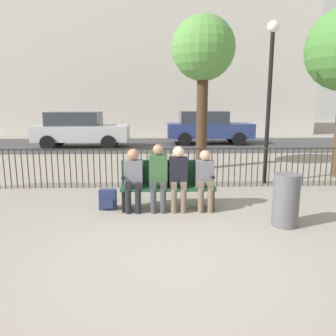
{
  "coord_description": "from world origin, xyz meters",
  "views": [
    {
      "loc": [
        -0.2,
        -4.04,
        1.97
      ],
      "look_at": [
        0.0,
        1.94,
        0.8
      ],
      "focal_mm": 35.0,
      "sensor_mm": 36.0,
      "label": 1
    }
  ],
  "objects_px": {
    "backpack": "(108,200)",
    "trash_bin": "(286,200)",
    "parked_car_0": "(80,129)",
    "lamp_post": "(270,80)",
    "seated_person_3": "(205,177)",
    "parked_car_1": "(208,127)",
    "seated_person_2": "(178,175)",
    "park_bench": "(168,183)",
    "seated_person_1": "(158,174)",
    "seated_person_0": "(133,176)",
    "tree_0": "(203,52)"
  },
  "relations": [
    {
      "from": "seated_person_0",
      "to": "tree_0",
      "type": "bearing_deg",
      "value": 65.89
    },
    {
      "from": "seated_person_0",
      "to": "seated_person_2",
      "type": "height_order",
      "value": "seated_person_2"
    },
    {
      "from": "park_bench",
      "to": "seated_person_1",
      "type": "bearing_deg",
      "value": -145.42
    },
    {
      "from": "seated_person_2",
      "to": "tree_0",
      "type": "distance_m",
      "value": 4.99
    },
    {
      "from": "trash_bin",
      "to": "seated_person_0",
      "type": "bearing_deg",
      "value": 161.05
    },
    {
      "from": "park_bench",
      "to": "parked_car_0",
      "type": "xyz_separation_m",
      "value": [
        -3.71,
        9.0,
        0.35
      ]
    },
    {
      "from": "seated_person_1",
      "to": "seated_person_2",
      "type": "distance_m",
      "value": 0.37
    },
    {
      "from": "parked_car_1",
      "to": "backpack",
      "type": "bearing_deg",
      "value": -108.57
    },
    {
      "from": "parked_car_0",
      "to": "trash_bin",
      "type": "relative_size",
      "value": 4.84
    },
    {
      "from": "park_bench",
      "to": "seated_person_1",
      "type": "relative_size",
      "value": 1.42
    },
    {
      "from": "park_bench",
      "to": "backpack",
      "type": "relative_size",
      "value": 4.64
    },
    {
      "from": "seated_person_2",
      "to": "tree_0",
      "type": "bearing_deg",
      "value": 76.48
    },
    {
      "from": "seated_person_3",
      "to": "parked_car_1",
      "type": "distance_m",
      "value": 10.57
    },
    {
      "from": "backpack",
      "to": "parked_car_0",
      "type": "height_order",
      "value": "parked_car_0"
    },
    {
      "from": "park_bench",
      "to": "seated_person_3",
      "type": "distance_m",
      "value": 0.71
    },
    {
      "from": "seated_person_3",
      "to": "backpack",
      "type": "distance_m",
      "value": 1.88
    },
    {
      "from": "trash_bin",
      "to": "backpack",
      "type": "bearing_deg",
      "value": 162.46
    },
    {
      "from": "seated_person_2",
      "to": "parked_car_0",
      "type": "bearing_deg",
      "value": 113.12
    },
    {
      "from": "trash_bin",
      "to": "seated_person_1",
      "type": "bearing_deg",
      "value": 157.14
    },
    {
      "from": "seated_person_0",
      "to": "trash_bin",
      "type": "bearing_deg",
      "value": -18.95
    },
    {
      "from": "backpack",
      "to": "trash_bin",
      "type": "distance_m",
      "value": 3.19
    },
    {
      "from": "parked_car_0",
      "to": "parked_car_1",
      "type": "height_order",
      "value": "same"
    },
    {
      "from": "seated_person_0",
      "to": "seated_person_1",
      "type": "bearing_deg",
      "value": 0.54
    },
    {
      "from": "park_bench",
      "to": "parked_car_1",
      "type": "relative_size",
      "value": 0.42
    },
    {
      "from": "seated_person_0",
      "to": "seated_person_3",
      "type": "bearing_deg",
      "value": -0.09
    },
    {
      "from": "park_bench",
      "to": "tree_0",
      "type": "relative_size",
      "value": 0.39
    },
    {
      "from": "parked_car_0",
      "to": "park_bench",
      "type": "bearing_deg",
      "value": -67.61
    },
    {
      "from": "seated_person_1",
      "to": "parked_car_1",
      "type": "height_order",
      "value": "parked_car_1"
    },
    {
      "from": "park_bench",
      "to": "seated_person_0",
      "type": "bearing_deg",
      "value": -168.49
    },
    {
      "from": "seated_person_0",
      "to": "seated_person_3",
      "type": "relative_size",
      "value": 1.03
    },
    {
      "from": "park_bench",
      "to": "parked_car_0",
      "type": "bearing_deg",
      "value": 112.39
    },
    {
      "from": "seated_person_2",
      "to": "lamp_post",
      "type": "height_order",
      "value": "lamp_post"
    },
    {
      "from": "park_bench",
      "to": "seated_person_1",
      "type": "xyz_separation_m",
      "value": [
        -0.18,
        -0.13,
        0.2
      ]
    },
    {
      "from": "lamp_post",
      "to": "seated_person_3",
      "type": "bearing_deg",
      "value": -131.37
    },
    {
      "from": "trash_bin",
      "to": "seated_person_3",
      "type": "bearing_deg",
      "value": 144.26
    },
    {
      "from": "seated_person_0",
      "to": "parked_car_0",
      "type": "bearing_deg",
      "value": 108.55
    },
    {
      "from": "backpack",
      "to": "parked_car_0",
      "type": "relative_size",
      "value": 0.09
    },
    {
      "from": "parked_car_1",
      "to": "trash_bin",
      "type": "relative_size",
      "value": 4.84
    },
    {
      "from": "seated_person_1",
      "to": "tree_0",
      "type": "bearing_deg",
      "value": 71.55
    },
    {
      "from": "seated_person_1",
      "to": "tree_0",
      "type": "relative_size",
      "value": 0.28
    },
    {
      "from": "seated_person_0",
      "to": "trash_bin",
      "type": "distance_m",
      "value": 2.69
    },
    {
      "from": "lamp_post",
      "to": "trash_bin",
      "type": "height_order",
      "value": "lamp_post"
    },
    {
      "from": "seated_person_2",
      "to": "lamp_post",
      "type": "relative_size",
      "value": 0.31
    },
    {
      "from": "parked_car_1",
      "to": "seated_person_2",
      "type": "bearing_deg",
      "value": -101.6
    },
    {
      "from": "trash_bin",
      "to": "parked_car_1",
      "type": "bearing_deg",
      "value": 87.77
    },
    {
      "from": "backpack",
      "to": "tree_0",
      "type": "height_order",
      "value": "tree_0"
    },
    {
      "from": "seated_person_1",
      "to": "trash_bin",
      "type": "distance_m",
      "value": 2.27
    },
    {
      "from": "backpack",
      "to": "trash_bin",
      "type": "relative_size",
      "value": 0.44
    },
    {
      "from": "park_bench",
      "to": "seated_person_0",
      "type": "distance_m",
      "value": 0.68
    },
    {
      "from": "backpack",
      "to": "lamp_post",
      "type": "height_order",
      "value": "lamp_post"
    }
  ]
}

